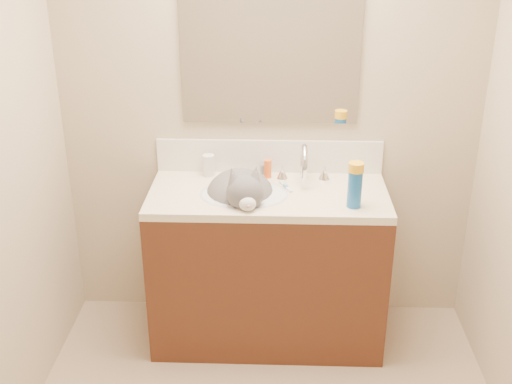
# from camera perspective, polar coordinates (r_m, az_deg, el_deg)

# --- Properties ---
(room_shell) EXTENTS (2.24, 2.54, 2.52)m
(room_shell) POSITION_cam_1_polar(r_m,az_deg,el_deg) (2.08, 0.76, 4.80)
(room_shell) COLOR tan
(room_shell) RESTS_ON ground
(vanity_cabinet) EXTENTS (1.20, 0.55, 0.82)m
(vanity_cabinet) POSITION_cam_1_polar(r_m,az_deg,el_deg) (3.42, 1.04, -6.86)
(vanity_cabinet) COLOR #472213
(vanity_cabinet) RESTS_ON ground
(counter_slab) EXTENTS (1.20, 0.55, 0.04)m
(counter_slab) POSITION_cam_1_polar(r_m,az_deg,el_deg) (3.22, 1.10, -0.30)
(counter_slab) COLOR beige
(counter_slab) RESTS_ON vanity_cabinet
(basin) EXTENTS (0.45, 0.36, 0.14)m
(basin) POSITION_cam_1_polar(r_m,az_deg,el_deg) (3.22, -1.05, -1.30)
(basin) COLOR silver
(basin) RESTS_ON vanity_cabinet
(faucet) EXTENTS (0.28, 0.20, 0.21)m
(faucet) POSITION_cam_1_polar(r_m,az_deg,el_deg) (3.31, 4.27, 2.31)
(faucet) COLOR silver
(faucet) RESTS_ON counter_slab
(cat) EXTENTS (0.45, 0.51, 0.35)m
(cat) POSITION_cam_1_polar(r_m,az_deg,el_deg) (3.21, -1.31, -0.26)
(cat) COLOR #535053
(cat) RESTS_ON basin
(backsplash) EXTENTS (1.20, 0.02, 0.18)m
(backsplash) POSITION_cam_1_polar(r_m,az_deg,el_deg) (3.42, 1.19, 3.20)
(backsplash) COLOR silver
(backsplash) RESTS_ON counter_slab
(mirror) EXTENTS (0.90, 0.02, 0.80)m
(mirror) POSITION_cam_1_polar(r_m,az_deg,el_deg) (3.26, 1.28, 12.93)
(mirror) COLOR white
(mirror) RESTS_ON room_shell
(pill_bottle) EXTENTS (0.08, 0.08, 0.11)m
(pill_bottle) POSITION_cam_1_polar(r_m,az_deg,el_deg) (3.40, -4.24, 2.38)
(pill_bottle) COLOR silver
(pill_bottle) RESTS_ON counter_slab
(pill_label) EXTENTS (0.07, 0.07, 0.04)m
(pill_label) POSITION_cam_1_polar(r_m,az_deg,el_deg) (3.40, -4.23, 2.16)
(pill_label) COLOR orange
(pill_label) RESTS_ON pill_bottle
(silver_jar) EXTENTS (0.06, 0.06, 0.07)m
(silver_jar) POSITION_cam_1_polar(r_m,az_deg,el_deg) (3.40, 0.77, 2.02)
(silver_jar) COLOR #B7B7BC
(silver_jar) RESTS_ON counter_slab
(amber_bottle) EXTENTS (0.04, 0.04, 0.10)m
(amber_bottle) POSITION_cam_1_polar(r_m,az_deg,el_deg) (3.37, 1.05, 2.08)
(amber_bottle) COLOR #E65A1B
(amber_bottle) RESTS_ON counter_slab
(toothbrush) EXTENTS (0.07, 0.13, 0.01)m
(toothbrush) POSITION_cam_1_polar(r_m,az_deg,el_deg) (3.26, 2.65, 0.48)
(toothbrush) COLOR silver
(toothbrush) RESTS_ON counter_slab
(toothbrush_head) EXTENTS (0.03, 0.03, 0.02)m
(toothbrush_head) POSITION_cam_1_polar(r_m,az_deg,el_deg) (3.26, 2.65, 0.53)
(toothbrush_head) COLOR #5A98BF
(toothbrush_head) RESTS_ON counter_slab
(spray_can) EXTENTS (0.08, 0.08, 0.19)m
(spray_can) POSITION_cam_1_polar(r_m,az_deg,el_deg) (3.06, 8.77, 0.29)
(spray_can) COLOR #1756A2
(spray_can) RESTS_ON counter_slab
(spray_cap) EXTENTS (0.09, 0.09, 0.04)m
(spray_cap) POSITION_cam_1_polar(r_m,az_deg,el_deg) (3.01, 8.90, 2.19)
(spray_cap) COLOR yellow
(spray_cap) RESTS_ON spray_can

